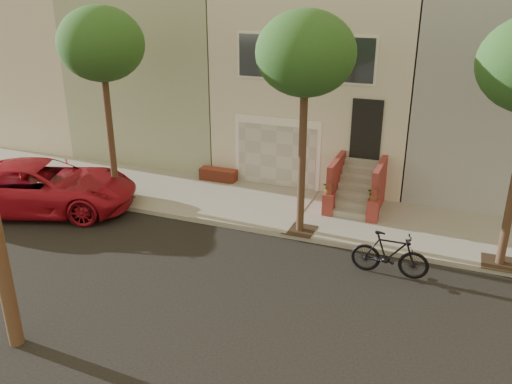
% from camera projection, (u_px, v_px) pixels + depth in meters
% --- Properties ---
extents(ground, '(90.00, 90.00, 0.00)m').
position_uv_depth(ground, '(213.00, 294.00, 12.85)').
color(ground, black).
rests_on(ground, ground).
extents(sidewalk, '(40.00, 3.70, 0.15)m').
position_uv_depth(sidewalk, '(284.00, 209.00, 17.45)').
color(sidewalk, gray).
rests_on(sidewalk, ground).
extents(house_row, '(33.10, 11.70, 7.00)m').
position_uv_depth(house_row, '(332.00, 74.00, 21.19)').
color(house_row, beige).
rests_on(house_row, sidewalk).
extents(tree_left, '(2.70, 2.57, 6.30)m').
position_uv_depth(tree_left, '(101.00, 45.00, 16.16)').
color(tree_left, '#2D2116').
rests_on(tree_left, sidewalk).
extents(tree_mid, '(2.70, 2.57, 6.30)m').
position_uv_depth(tree_mid, '(306.00, 55.00, 13.95)').
color(tree_mid, '#2D2116').
rests_on(tree_mid, sidewalk).
extents(pickup_truck, '(6.57, 4.64, 1.67)m').
position_uv_depth(pickup_truck, '(42.00, 187.00, 17.30)').
color(pickup_truck, '#AC1325').
rests_on(pickup_truck, ground).
extents(motorcycle, '(1.98, 0.59, 1.18)m').
position_uv_depth(motorcycle, '(390.00, 254.00, 13.49)').
color(motorcycle, black).
rests_on(motorcycle, ground).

